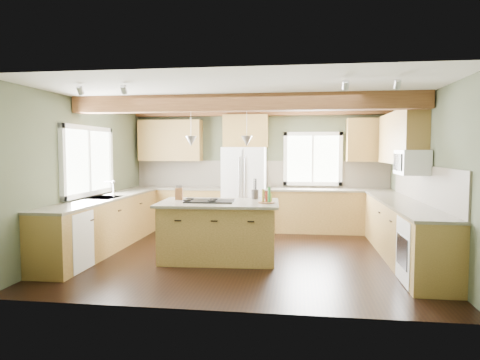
# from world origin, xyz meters

# --- Properties ---
(floor) EXTENTS (5.60, 5.60, 0.00)m
(floor) POSITION_xyz_m (0.00, 0.00, 0.00)
(floor) COLOR black
(floor) RESTS_ON ground
(ceiling) EXTENTS (5.60, 5.60, 0.00)m
(ceiling) POSITION_xyz_m (0.00, 0.00, 2.60)
(ceiling) COLOR silver
(ceiling) RESTS_ON wall_back
(wall_back) EXTENTS (5.60, 0.00, 5.60)m
(wall_back) POSITION_xyz_m (0.00, 2.50, 1.30)
(wall_back) COLOR #484D36
(wall_back) RESTS_ON ground
(wall_left) EXTENTS (0.00, 5.00, 5.00)m
(wall_left) POSITION_xyz_m (-2.80, 0.00, 1.30)
(wall_left) COLOR #484D36
(wall_left) RESTS_ON ground
(wall_right) EXTENTS (0.00, 5.00, 5.00)m
(wall_right) POSITION_xyz_m (2.80, 0.00, 1.30)
(wall_right) COLOR #484D36
(wall_right) RESTS_ON ground
(ceiling_beam) EXTENTS (5.55, 0.26, 0.26)m
(ceiling_beam) POSITION_xyz_m (0.00, -0.31, 2.47)
(ceiling_beam) COLOR #522B17
(ceiling_beam) RESTS_ON ceiling
(soffit_trim) EXTENTS (5.55, 0.20, 0.10)m
(soffit_trim) POSITION_xyz_m (0.00, 2.40, 2.54)
(soffit_trim) COLOR #522B17
(soffit_trim) RESTS_ON ceiling
(backsplash_back) EXTENTS (5.58, 0.03, 0.58)m
(backsplash_back) POSITION_xyz_m (0.00, 2.48, 1.21)
(backsplash_back) COLOR brown
(backsplash_back) RESTS_ON wall_back
(backsplash_right) EXTENTS (0.03, 3.70, 0.58)m
(backsplash_right) POSITION_xyz_m (2.78, 0.05, 1.21)
(backsplash_right) COLOR brown
(backsplash_right) RESTS_ON wall_right
(base_cab_back_left) EXTENTS (2.02, 0.60, 0.88)m
(base_cab_back_left) POSITION_xyz_m (-1.79, 2.20, 0.44)
(base_cab_back_left) COLOR brown
(base_cab_back_left) RESTS_ON floor
(counter_back_left) EXTENTS (2.06, 0.64, 0.04)m
(counter_back_left) POSITION_xyz_m (-1.79, 2.20, 0.90)
(counter_back_left) COLOR #484134
(counter_back_left) RESTS_ON base_cab_back_left
(base_cab_back_right) EXTENTS (2.62, 0.60, 0.88)m
(base_cab_back_right) POSITION_xyz_m (1.49, 2.20, 0.44)
(base_cab_back_right) COLOR brown
(base_cab_back_right) RESTS_ON floor
(counter_back_right) EXTENTS (2.66, 0.64, 0.04)m
(counter_back_right) POSITION_xyz_m (1.49, 2.20, 0.90)
(counter_back_right) COLOR #484134
(counter_back_right) RESTS_ON base_cab_back_right
(base_cab_left) EXTENTS (0.60, 3.70, 0.88)m
(base_cab_left) POSITION_xyz_m (-2.50, 0.05, 0.44)
(base_cab_left) COLOR brown
(base_cab_left) RESTS_ON floor
(counter_left) EXTENTS (0.64, 3.74, 0.04)m
(counter_left) POSITION_xyz_m (-2.50, 0.05, 0.90)
(counter_left) COLOR #484134
(counter_left) RESTS_ON base_cab_left
(base_cab_right) EXTENTS (0.60, 3.70, 0.88)m
(base_cab_right) POSITION_xyz_m (2.50, 0.05, 0.44)
(base_cab_right) COLOR brown
(base_cab_right) RESTS_ON floor
(counter_right) EXTENTS (0.64, 3.74, 0.04)m
(counter_right) POSITION_xyz_m (2.50, 0.05, 0.90)
(counter_right) COLOR #484134
(counter_right) RESTS_ON base_cab_right
(upper_cab_back_left) EXTENTS (1.40, 0.35, 0.90)m
(upper_cab_back_left) POSITION_xyz_m (-1.99, 2.33, 1.95)
(upper_cab_back_left) COLOR brown
(upper_cab_back_left) RESTS_ON wall_back
(upper_cab_over_fridge) EXTENTS (0.96, 0.35, 0.70)m
(upper_cab_over_fridge) POSITION_xyz_m (-0.30, 2.33, 2.15)
(upper_cab_over_fridge) COLOR brown
(upper_cab_over_fridge) RESTS_ON wall_back
(upper_cab_right) EXTENTS (0.35, 2.20, 0.90)m
(upper_cab_right) POSITION_xyz_m (2.62, 0.90, 1.95)
(upper_cab_right) COLOR brown
(upper_cab_right) RESTS_ON wall_right
(upper_cab_back_corner) EXTENTS (0.90, 0.35, 0.90)m
(upper_cab_back_corner) POSITION_xyz_m (2.30, 2.33, 1.95)
(upper_cab_back_corner) COLOR brown
(upper_cab_back_corner) RESTS_ON wall_back
(window_left) EXTENTS (0.04, 1.60, 1.05)m
(window_left) POSITION_xyz_m (-2.78, 0.05, 1.55)
(window_left) COLOR white
(window_left) RESTS_ON wall_left
(window_back) EXTENTS (1.10, 0.04, 1.00)m
(window_back) POSITION_xyz_m (1.15, 2.48, 1.55)
(window_back) COLOR white
(window_back) RESTS_ON wall_back
(sink) EXTENTS (0.50, 0.65, 0.03)m
(sink) POSITION_xyz_m (-2.50, 0.05, 0.91)
(sink) COLOR #262628
(sink) RESTS_ON counter_left
(faucet) EXTENTS (0.02, 0.02, 0.28)m
(faucet) POSITION_xyz_m (-2.32, 0.05, 1.05)
(faucet) COLOR #B2B2B7
(faucet) RESTS_ON sink
(dishwasher) EXTENTS (0.60, 0.60, 0.84)m
(dishwasher) POSITION_xyz_m (-2.49, -1.25, 0.43)
(dishwasher) COLOR white
(dishwasher) RESTS_ON floor
(oven) EXTENTS (0.60, 0.72, 0.84)m
(oven) POSITION_xyz_m (2.49, -1.25, 0.43)
(oven) COLOR white
(oven) RESTS_ON floor
(microwave) EXTENTS (0.40, 0.70, 0.38)m
(microwave) POSITION_xyz_m (2.58, -0.05, 1.55)
(microwave) COLOR white
(microwave) RESTS_ON wall_right
(pendant_left) EXTENTS (0.18, 0.18, 0.16)m
(pendant_left) POSITION_xyz_m (-0.84, -0.33, 1.88)
(pendant_left) COLOR #B2B2B7
(pendant_left) RESTS_ON ceiling
(pendant_right) EXTENTS (0.18, 0.18, 0.16)m
(pendant_right) POSITION_xyz_m (0.04, -0.28, 1.88)
(pendant_right) COLOR #B2B2B7
(pendant_right) RESTS_ON ceiling
(refrigerator) EXTENTS (0.90, 0.74, 1.80)m
(refrigerator) POSITION_xyz_m (-0.30, 2.12, 0.90)
(refrigerator) COLOR white
(refrigerator) RESTS_ON floor
(island) EXTENTS (1.82, 1.18, 0.88)m
(island) POSITION_xyz_m (-0.40, -0.31, 0.44)
(island) COLOR brown
(island) RESTS_ON floor
(island_top) EXTENTS (1.95, 1.30, 0.04)m
(island_top) POSITION_xyz_m (-0.40, -0.31, 0.90)
(island_top) COLOR #484134
(island_top) RESTS_ON island
(cooktop) EXTENTS (0.79, 0.55, 0.02)m
(cooktop) POSITION_xyz_m (-0.55, -0.31, 0.93)
(cooktop) COLOR black
(cooktop) RESTS_ON island_top
(knife_block) EXTENTS (0.13, 0.10, 0.20)m
(knife_block) POSITION_xyz_m (-1.09, -0.15, 1.02)
(knife_block) COLOR brown
(knife_block) RESTS_ON island_top
(utensil_crock) EXTENTS (0.12, 0.12, 0.16)m
(utensil_crock) POSITION_xyz_m (0.13, 0.14, 1.00)
(utensil_crock) COLOR #423935
(utensil_crock) RESTS_ON island_top
(bottle_tray) EXTENTS (0.32, 0.32, 0.24)m
(bottle_tray) POSITION_xyz_m (0.36, -0.35, 1.04)
(bottle_tray) COLOR brown
(bottle_tray) RESTS_ON island_top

